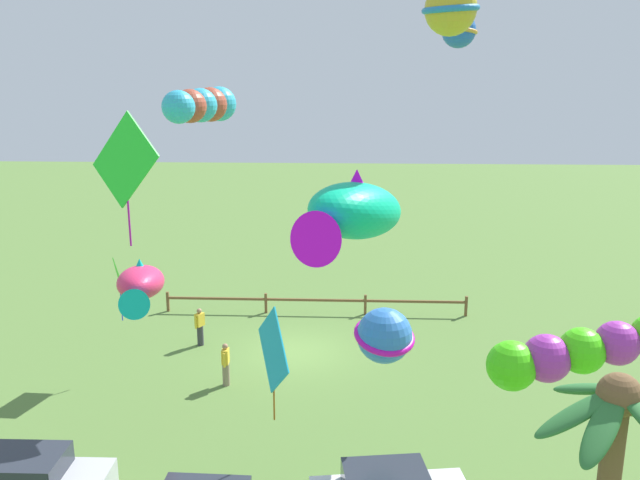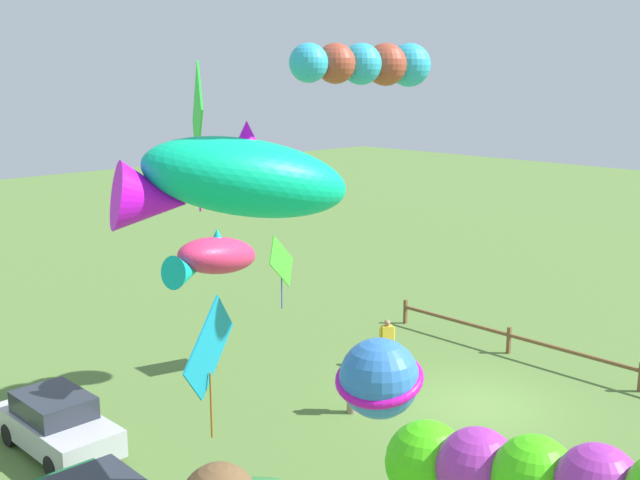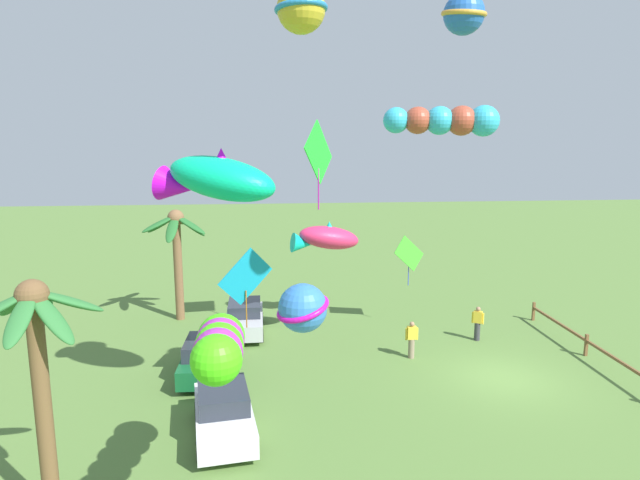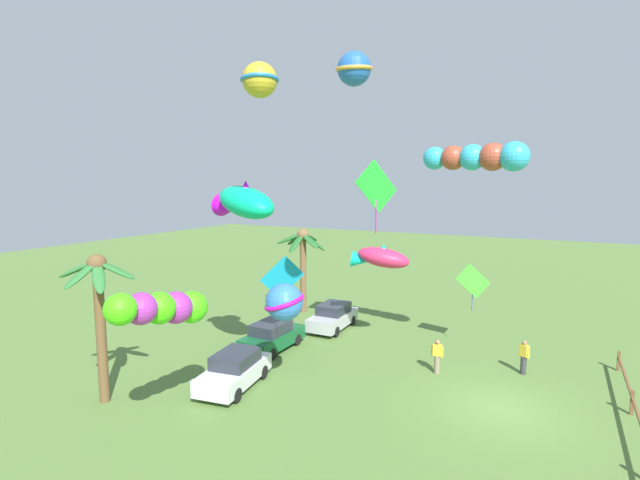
{
  "view_description": "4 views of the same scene",
  "coord_description": "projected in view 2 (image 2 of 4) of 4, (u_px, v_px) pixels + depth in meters",
  "views": [
    {
      "loc": [
        -2.03,
        24.32,
        10.72
      ],
      "look_at": [
        -1.18,
        5.73,
        6.09
      ],
      "focal_mm": 36.62,
      "sensor_mm": 36.0,
      "label": 1
    },
    {
      "loc": [
        -11.9,
        18.11,
        9.52
      ],
      "look_at": [
        -1.21,
        7.71,
        6.33
      ],
      "focal_mm": 43.38,
      "sensor_mm": 36.0,
      "label": 2
    },
    {
      "loc": [
        -18.86,
        8.93,
        9.03
      ],
      "look_at": [
        0.22,
        7.08,
        5.51
      ],
      "focal_mm": 30.54,
      "sensor_mm": 36.0,
      "label": 3
    },
    {
      "loc": [
        -18.39,
        -1.58,
        8.73
      ],
      "look_at": [
        -0.39,
        7.68,
        6.22
      ],
      "focal_mm": 26.15,
      "sensor_mm": 36.0,
      "label": 4
    }
  ],
  "objects": [
    {
      "name": "kite_diamond_2",
      "position": [
        209.0,
        350.0,
        14.98
      ],
      "size": [
        0.97,
        1.89,
        2.91
      ],
      "color": "#1399C4"
    },
    {
      "name": "kite_tube_5",
      "position": [
        368.0,
        64.0,
        21.58
      ],
      "size": [
        1.76,
        4.61,
        1.25
      ],
      "color": "#2FAFD3"
    },
    {
      "name": "ground_plane",
      "position": [
        479.0,
        406.0,
        22.68
      ],
      "size": [
        120.0,
        120.0,
        0.0
      ],
      "primitive_type": "plane",
      "color": "#567A38"
    },
    {
      "name": "spectator_0",
      "position": [
        387.0,
        342.0,
        25.7
      ],
      "size": [
        0.39,
        0.49,
        1.59
      ],
      "color": "#38383D",
      "rests_on": "ground"
    },
    {
      "name": "kite_tube_8",
      "position": [
        519.0,
        476.0,
        9.8
      ],
      "size": [
        4.29,
        1.27,
        1.82
      ],
      "color": "#45E215"
    },
    {
      "name": "parked_car_1",
      "position": [
        57.0,
        423.0,
        19.85
      ],
      "size": [
        3.92,
        1.78,
        1.51
      ],
      "color": "#BCBCC1",
      "rests_on": "ground"
    },
    {
      "name": "kite_fish_1",
      "position": [
        234.0,
        180.0,
        12.4
      ],
      "size": [
        2.97,
        4.23,
        1.84
      ],
      "color": "#0AC889"
    },
    {
      "name": "kite_ball_9",
      "position": [
        379.0,
        378.0,
        14.33
      ],
      "size": [
        2.17,
        2.15,
        1.51
      ],
      "color": "blue"
    },
    {
      "name": "kite_diamond_4",
      "position": [
        197.0,
        118.0,
        19.18
      ],
      "size": [
        2.34,
        1.4,
        3.76
      ],
      "color": "#24DF30"
    },
    {
      "name": "kite_diamond_7",
      "position": [
        281.0,
        262.0,
        24.81
      ],
      "size": [
        0.76,
        1.64,
        2.46
      ],
      "color": "green"
    },
    {
      "name": "rail_fence",
      "position": [
        571.0,
        353.0,
        25.23
      ],
      "size": [
        14.07,
        0.12,
        0.95
      ],
      "color": "brown",
      "rests_on": "ground"
    },
    {
      "name": "spectator_1",
      "position": [
        351.0,
        386.0,
        22.07
      ],
      "size": [
        0.26,
        0.55,
        1.59
      ],
      "color": "gray",
      "rests_on": "ground"
    },
    {
      "name": "kite_fish_3",
      "position": [
        213.0,
        257.0,
        20.06
      ],
      "size": [
        1.85,
        3.25,
        1.41
      ],
      "color": "#E42B5E"
    }
  ]
}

